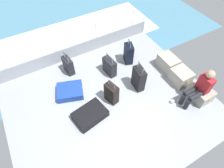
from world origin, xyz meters
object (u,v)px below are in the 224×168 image
(passenger_seated, at_px, (200,87))
(suitcase_0, at_px, (70,91))
(cargo_crate_1, at_px, (181,77))
(suitcase_3, at_px, (111,93))
(paper_cup, at_px, (172,102))
(suitcase_5, at_px, (110,67))
(suitcase_1, at_px, (68,65))
(suitcase_2, at_px, (129,54))
(cargo_crate_2, at_px, (200,93))
(suitcase_4, at_px, (90,115))
(suitcase_6, at_px, (139,79))
(cargo_crate_0, at_px, (168,63))

(passenger_seated, xyz_separation_m, suitcase_0, (-1.83, -2.80, -0.45))
(cargo_crate_1, xyz_separation_m, suitcase_3, (-0.40, -2.03, 0.09))
(cargo_crate_1, relative_size, suitcase_3, 0.78)
(cargo_crate_1, relative_size, paper_cup, 5.68)
(passenger_seated, bearing_deg, suitcase_5, -143.07)
(suitcase_1, bearing_deg, suitcase_5, 58.00)
(suitcase_2, bearing_deg, cargo_crate_2, 23.18)
(suitcase_4, bearing_deg, suitcase_6, 97.76)
(cargo_crate_2, relative_size, suitcase_3, 0.87)
(suitcase_3, relative_size, suitcase_4, 0.83)
(suitcase_1, distance_m, suitcase_3, 1.65)
(suitcase_1, bearing_deg, suitcase_6, 44.30)
(suitcase_5, relative_size, suitcase_6, 0.78)
(cargo_crate_0, height_order, cargo_crate_1, same)
(suitcase_1, xyz_separation_m, paper_cup, (2.42, 1.96, -0.21))
(suitcase_1, relative_size, suitcase_5, 1.02)
(suitcase_6, bearing_deg, suitcase_2, 162.22)
(suitcase_0, bearing_deg, cargo_crate_1, 68.59)
(suitcase_5, bearing_deg, suitcase_1, -122.00)
(cargo_crate_1, height_order, suitcase_6, suitcase_6)
(cargo_crate_2, height_order, suitcase_5, suitcase_5)
(cargo_crate_1, xyz_separation_m, suitcase_1, (-1.94, -2.63, 0.05))
(cargo_crate_1, distance_m, suitcase_0, 3.14)
(cargo_crate_1, distance_m, paper_cup, 0.84)
(suitcase_3, distance_m, suitcase_5, 0.99)
(cargo_crate_1, relative_size, suitcase_0, 0.68)
(suitcase_2, height_order, paper_cup, suitcase_2)
(passenger_seated, distance_m, suitcase_6, 1.55)
(cargo_crate_0, height_order, suitcase_6, suitcase_6)
(cargo_crate_0, bearing_deg, cargo_crate_2, 0.93)
(suitcase_3, height_order, paper_cup, suitcase_3)
(cargo_crate_0, distance_m, suitcase_2, 1.22)
(suitcase_3, height_order, suitcase_4, suitcase_3)
(suitcase_3, bearing_deg, cargo_crate_1, 78.82)
(suitcase_0, relative_size, suitcase_3, 1.14)
(suitcase_3, bearing_deg, paper_cup, 56.96)
(suitcase_3, bearing_deg, cargo_crate_0, 95.86)
(cargo_crate_1, height_order, suitcase_2, suitcase_2)
(suitcase_4, bearing_deg, suitcase_5, 132.84)
(cargo_crate_0, relative_size, suitcase_6, 0.72)
(suitcase_4, xyz_separation_m, paper_cup, (0.70, 2.08, -0.05))
(suitcase_3, bearing_deg, suitcase_1, -158.65)
(suitcase_3, bearing_deg, passenger_seated, 60.48)
(suitcase_5, bearing_deg, suitcase_4, -47.16)
(suitcase_4, bearing_deg, suitcase_3, 104.31)
(suitcase_1, bearing_deg, cargo_crate_0, 63.73)
(suitcase_1, relative_size, suitcase_2, 0.87)
(cargo_crate_1, relative_size, suitcase_4, 0.65)
(cargo_crate_1, distance_m, suitcase_5, 2.06)
(passenger_seated, height_order, suitcase_6, passenger_seated)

